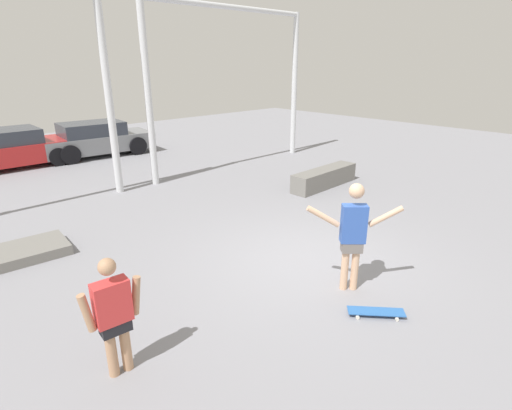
{
  "coord_description": "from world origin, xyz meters",
  "views": [
    {
      "loc": [
        -5.23,
        -4.11,
        3.49
      ],
      "look_at": [
        -0.1,
        1.24,
        0.8
      ],
      "focal_mm": 28.0,
      "sensor_mm": 36.0,
      "label": 1
    }
  ],
  "objects_px": {
    "grind_box": "(324,178)",
    "parked_car_grey": "(96,139)",
    "skateboard": "(376,312)",
    "parked_car_red": "(8,149)",
    "skateboarder": "(353,232)",
    "bystander": "(114,313)"
  },
  "relations": [
    {
      "from": "grind_box",
      "to": "parked_car_grey",
      "type": "height_order",
      "value": "parked_car_grey"
    },
    {
      "from": "skateboard",
      "to": "grind_box",
      "type": "xyz_separation_m",
      "value": [
        4.57,
        4.39,
        0.2
      ]
    },
    {
      "from": "skateboard",
      "to": "grind_box",
      "type": "distance_m",
      "value": 6.34
    },
    {
      "from": "parked_car_red",
      "to": "parked_car_grey",
      "type": "height_order",
      "value": "parked_car_red"
    },
    {
      "from": "skateboarder",
      "to": "bystander",
      "type": "xyz_separation_m",
      "value": [
        -3.51,
        0.82,
        -0.2
      ]
    },
    {
      "from": "skateboard",
      "to": "parked_car_red",
      "type": "xyz_separation_m",
      "value": [
        -1.46,
        13.27,
        0.57
      ]
    },
    {
      "from": "skateboarder",
      "to": "parked_car_grey",
      "type": "bearing_deg",
      "value": 128.48
    },
    {
      "from": "parked_car_grey",
      "to": "bystander",
      "type": "xyz_separation_m",
      "value": [
        -4.68,
        -11.48,
        0.18
      ]
    },
    {
      "from": "skateboarder",
      "to": "bystander",
      "type": "height_order",
      "value": "skateboarder"
    },
    {
      "from": "skateboarder",
      "to": "skateboard",
      "type": "relative_size",
      "value": 2.39
    },
    {
      "from": "parked_car_grey",
      "to": "bystander",
      "type": "distance_m",
      "value": 12.39
    },
    {
      "from": "skateboard",
      "to": "parked_car_grey",
      "type": "distance_m",
      "value": 13.09
    },
    {
      "from": "skateboard",
      "to": "parked_car_grey",
      "type": "xyz_separation_m",
      "value": [
        1.5,
        12.99,
        0.57
      ]
    },
    {
      "from": "skateboard",
      "to": "bystander",
      "type": "height_order",
      "value": "bystander"
    },
    {
      "from": "skateboarder",
      "to": "parked_car_red",
      "type": "relative_size",
      "value": 0.44
    },
    {
      "from": "grind_box",
      "to": "parked_car_red",
      "type": "xyz_separation_m",
      "value": [
        -6.02,
        8.88,
        0.37
      ]
    },
    {
      "from": "skateboarder",
      "to": "parked_car_grey",
      "type": "xyz_separation_m",
      "value": [
        1.17,
        12.3,
        -0.38
      ]
    },
    {
      "from": "parked_car_red",
      "to": "grind_box",
      "type": "bearing_deg",
      "value": -54.74
    },
    {
      "from": "parked_car_grey",
      "to": "parked_car_red",
      "type": "bearing_deg",
      "value": 179.61
    },
    {
      "from": "grind_box",
      "to": "bystander",
      "type": "relative_size",
      "value": 1.64
    },
    {
      "from": "skateboard",
      "to": "bystander",
      "type": "distance_m",
      "value": 3.6
    },
    {
      "from": "parked_car_red",
      "to": "parked_car_grey",
      "type": "xyz_separation_m",
      "value": [
        2.95,
        -0.27,
        -0.0
      ]
    }
  ]
}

